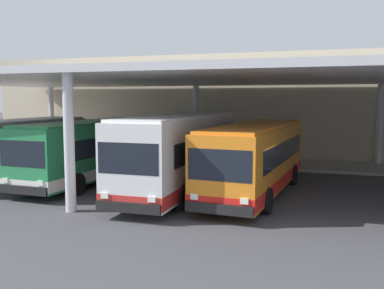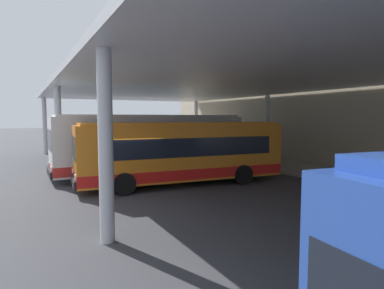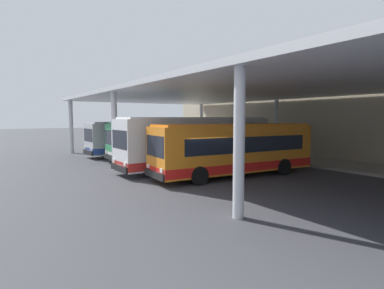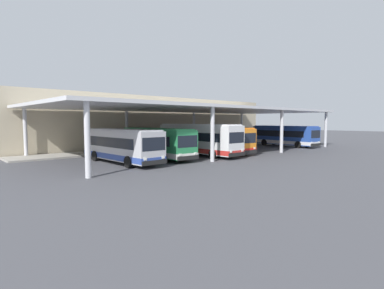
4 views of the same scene
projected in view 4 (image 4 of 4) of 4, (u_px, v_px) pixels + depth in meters
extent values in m
plane|color=#47474C|center=(233.00, 155.00, 35.04)|extent=(200.00, 200.00, 0.00)
cube|color=#A39E93|center=(171.00, 147.00, 43.69)|extent=(42.00, 4.50, 0.18)
cube|color=#C1B293|center=(157.00, 122.00, 45.79)|extent=(48.00, 1.60, 7.59)
cube|color=silver|center=(201.00, 109.00, 38.67)|extent=(40.00, 17.00, 0.30)
cylinder|color=silver|center=(87.00, 140.00, 20.57)|extent=(0.40, 0.40, 5.25)
cylinder|color=silver|center=(25.00, 133.00, 32.36)|extent=(0.40, 0.40, 5.25)
cylinder|color=silver|center=(212.00, 135.00, 28.85)|extent=(0.40, 0.40, 5.25)
cylinder|color=silver|center=(127.00, 131.00, 40.64)|extent=(0.40, 0.40, 5.25)
cylinder|color=silver|center=(282.00, 131.00, 37.13)|extent=(0.40, 0.40, 5.25)
cylinder|color=silver|center=(194.00, 129.00, 48.92)|extent=(0.40, 0.40, 5.25)
cylinder|color=silver|center=(326.00, 130.00, 45.41)|extent=(0.40, 0.40, 5.25)
cylinder|color=silver|center=(241.00, 128.00, 57.20)|extent=(0.40, 0.40, 5.25)
cube|color=#B7B7BC|center=(121.00, 145.00, 28.24)|extent=(2.74, 10.45, 2.70)
cube|color=#2D4799|center=(121.00, 155.00, 28.31)|extent=(2.76, 10.47, 0.50)
cube|color=black|center=(120.00, 141.00, 28.32)|extent=(2.73, 8.58, 0.90)
cube|color=black|center=(154.00, 144.00, 24.49)|extent=(2.30, 0.17, 1.10)
cube|color=black|center=(155.00, 162.00, 24.55)|extent=(2.45, 0.22, 0.36)
cube|color=silver|center=(121.00, 130.00, 28.12)|extent=(2.53, 10.03, 0.12)
cube|color=yellow|center=(153.00, 134.00, 24.45)|extent=(1.75, 0.16, 0.28)
cube|color=white|center=(145.00, 159.00, 23.91)|extent=(0.28, 0.09, 0.20)
cube|color=white|center=(163.00, 157.00, 25.14)|extent=(0.28, 0.09, 0.20)
cylinder|color=black|center=(128.00, 162.00, 25.16)|extent=(0.30, 1.01, 1.00)
cylinder|color=black|center=(152.00, 159.00, 26.85)|extent=(0.30, 1.01, 1.00)
cylinder|color=black|center=(95.00, 156.00, 29.55)|extent=(0.30, 1.01, 1.00)
cylinder|color=black|center=(117.00, 154.00, 31.24)|extent=(0.30, 1.01, 1.00)
cube|color=#28844C|center=(157.00, 142.00, 31.55)|extent=(2.96, 10.50, 2.70)
cube|color=white|center=(157.00, 152.00, 31.63)|extent=(2.98, 10.52, 0.50)
cube|color=black|center=(156.00, 139.00, 31.64)|extent=(2.91, 8.63, 0.90)
cube|color=black|center=(187.00, 141.00, 27.58)|extent=(2.30, 0.22, 1.10)
cube|color=black|center=(188.00, 158.00, 27.63)|extent=(2.45, 0.27, 0.36)
cube|color=#2A8B50|center=(156.00, 129.00, 31.44)|extent=(2.74, 10.08, 0.12)
cube|color=yellow|center=(187.00, 133.00, 27.54)|extent=(1.75, 0.20, 0.28)
cube|color=white|center=(180.00, 155.00, 27.03)|extent=(0.28, 0.09, 0.20)
cube|color=white|center=(195.00, 153.00, 28.18)|extent=(0.28, 0.09, 0.20)
cylinder|color=black|center=(165.00, 157.00, 28.39)|extent=(0.32, 1.01, 1.00)
cylinder|color=black|center=(185.00, 155.00, 29.96)|extent=(0.32, 1.01, 1.00)
cylinder|color=black|center=(133.00, 152.00, 33.05)|extent=(0.32, 1.01, 1.00)
cylinder|color=black|center=(152.00, 151.00, 34.61)|extent=(0.32, 1.01, 1.00)
cube|color=white|center=(198.00, 139.00, 34.39)|extent=(2.52, 11.21, 3.10)
cube|color=red|center=(198.00, 149.00, 34.48)|extent=(2.54, 11.23, 0.50)
cube|color=black|center=(198.00, 136.00, 34.47)|extent=(2.56, 9.19, 0.90)
cube|color=black|center=(236.00, 138.00, 30.26)|extent=(2.30, 0.13, 1.10)
cube|color=black|center=(237.00, 155.00, 30.33)|extent=(2.45, 0.17, 0.36)
cube|color=white|center=(198.00, 125.00, 34.26)|extent=(2.32, 10.76, 0.12)
cube|color=yellow|center=(236.00, 127.00, 30.20)|extent=(1.75, 0.12, 0.28)
cube|color=white|center=(231.00, 152.00, 29.71)|extent=(0.28, 0.08, 0.20)
cube|color=white|center=(242.00, 150.00, 30.91)|extent=(0.28, 0.08, 0.20)
cylinder|color=black|center=(213.00, 154.00, 31.11)|extent=(0.28, 1.00, 1.00)
cylinder|color=black|center=(228.00, 152.00, 32.75)|extent=(0.28, 1.00, 1.00)
cylinder|color=black|center=(173.00, 150.00, 35.95)|extent=(0.28, 1.00, 1.00)
cylinder|color=black|center=(189.00, 148.00, 37.59)|extent=(0.28, 1.00, 1.00)
cube|color=orange|center=(217.00, 139.00, 36.97)|extent=(3.27, 10.56, 2.70)
cube|color=red|center=(217.00, 147.00, 37.04)|extent=(3.29, 10.58, 0.50)
cube|color=black|center=(216.00, 137.00, 37.06)|extent=(3.17, 8.69, 0.90)
cube|color=black|center=(249.00, 138.00, 32.89)|extent=(2.30, 0.29, 1.10)
cube|color=black|center=(249.00, 152.00, 32.94)|extent=(2.46, 0.34, 0.36)
cube|color=orange|center=(217.00, 128.00, 36.86)|extent=(3.04, 10.13, 0.12)
cube|color=yellow|center=(249.00, 131.00, 32.85)|extent=(1.75, 0.25, 0.28)
cube|color=white|center=(243.00, 149.00, 32.37)|extent=(0.29, 0.10, 0.20)
cube|color=white|center=(255.00, 148.00, 33.48)|extent=(0.29, 0.10, 0.20)
cylinder|color=black|center=(228.00, 152.00, 33.78)|extent=(0.35, 1.02, 1.00)
cylinder|color=black|center=(243.00, 150.00, 35.28)|extent=(0.35, 1.02, 1.00)
cylinder|color=black|center=(194.00, 148.00, 38.55)|extent=(0.35, 1.02, 1.00)
cylinder|color=black|center=(209.00, 147.00, 40.06)|extent=(0.35, 1.02, 1.00)
cube|color=#284CA8|center=(284.00, 135.00, 46.72)|extent=(3.32, 10.57, 2.70)
cube|color=silver|center=(284.00, 142.00, 46.80)|extent=(3.34, 10.59, 0.50)
cube|color=black|center=(284.00, 133.00, 46.82)|extent=(3.21, 8.70, 0.90)
cube|color=black|center=(315.00, 134.00, 42.64)|extent=(2.30, 0.30, 1.10)
cube|color=black|center=(316.00, 145.00, 42.68)|extent=(2.45, 0.35, 0.36)
cube|color=#2A50B0|center=(285.00, 126.00, 46.61)|extent=(3.09, 10.14, 0.12)
cube|color=yellow|center=(315.00, 128.00, 42.60)|extent=(1.75, 0.26, 0.28)
cube|color=white|center=(312.00, 143.00, 42.12)|extent=(0.29, 0.10, 0.20)
cube|color=white|center=(319.00, 142.00, 43.21)|extent=(0.29, 0.10, 0.20)
cylinder|color=black|center=(298.00, 145.00, 43.53)|extent=(0.36, 1.02, 1.00)
cylinder|color=black|center=(307.00, 144.00, 45.02)|extent=(0.36, 1.02, 1.00)
cylinder|color=black|center=(264.00, 142.00, 48.32)|extent=(0.36, 1.02, 1.00)
cylinder|color=black|center=(274.00, 142.00, 49.82)|extent=(0.36, 1.02, 1.00)
cube|color=#383D47|center=(147.00, 145.00, 40.88)|extent=(1.80, 0.44, 0.08)
cube|color=#383D47|center=(146.00, 143.00, 41.01)|extent=(1.80, 0.06, 0.44)
cube|color=#2D2D33|center=(143.00, 147.00, 40.43)|extent=(0.10, 0.36, 0.45)
cube|color=#2D2D33|center=(151.00, 147.00, 41.37)|extent=(0.10, 0.36, 0.45)
cylinder|color=#33383D|center=(130.00, 146.00, 38.88)|extent=(0.48, 0.48, 0.90)
cylinder|color=black|center=(130.00, 143.00, 38.85)|extent=(0.52, 0.52, 0.08)
cylinder|color=#B2B2B7|center=(236.00, 133.00, 52.23)|extent=(0.12, 0.12, 3.20)
cube|color=orange|center=(236.00, 131.00, 52.19)|extent=(0.70, 0.04, 1.80)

